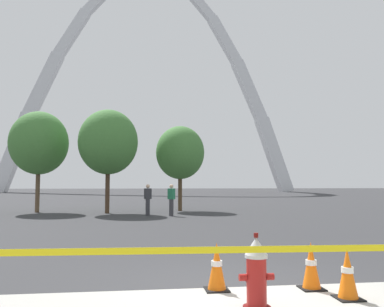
# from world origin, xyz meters

# --- Properties ---
(ground_plane) EXTENTS (240.00, 240.00, 0.00)m
(ground_plane) POSITION_xyz_m (0.00, 0.00, 0.00)
(ground_plane) COLOR #333335
(fire_hydrant) EXTENTS (0.46, 0.48, 0.99)m
(fire_hydrant) POSITION_xyz_m (0.07, -1.25, 0.47)
(fire_hydrant) COLOR #5E0F0D
(fire_hydrant) RESTS_ON ground
(caution_tape_barrier) EXTENTS (6.37, 0.34, 0.93)m
(caution_tape_barrier) POSITION_xyz_m (-0.11, -1.69, 0.66)
(caution_tape_barrier) COLOR #232326
(caution_tape_barrier) RESTS_ON ground
(traffic_cone_by_hydrant) EXTENTS (0.36, 0.36, 0.73)m
(traffic_cone_by_hydrant) POSITION_xyz_m (1.49, -0.97, 0.36)
(traffic_cone_by_hydrant) COLOR black
(traffic_cone_by_hydrant) RESTS_ON ground
(traffic_cone_mid_sidewalk) EXTENTS (0.36, 0.36, 0.73)m
(traffic_cone_mid_sidewalk) POSITION_xyz_m (1.20, -0.39, 0.36)
(traffic_cone_mid_sidewalk) COLOR black
(traffic_cone_mid_sidewalk) RESTS_ON ground
(traffic_cone_curb_edge) EXTENTS (0.36, 0.36, 0.73)m
(traffic_cone_curb_edge) POSITION_xyz_m (-0.26, -0.28, 0.36)
(traffic_cone_curb_edge) COLOR black
(traffic_cone_curb_edge) RESTS_ON ground
(monument_arch) EXTENTS (55.80, 2.36, 43.47)m
(monument_arch) POSITION_xyz_m (-0.00, 68.90, 19.33)
(monument_arch) COLOR silver
(monument_arch) RESTS_ON ground
(tree_far_left) EXTENTS (3.29, 3.29, 5.76)m
(tree_far_left) POSITION_xyz_m (-7.26, 17.24, 3.94)
(tree_far_left) COLOR brown
(tree_far_left) RESTS_ON ground
(tree_left_mid) EXTENTS (3.27, 3.27, 5.73)m
(tree_left_mid) POSITION_xyz_m (-3.27, 16.01, 3.92)
(tree_left_mid) COLOR #473323
(tree_left_mid) RESTS_ON ground
(tree_center_left) EXTENTS (2.90, 2.90, 5.08)m
(tree_center_left) POSITION_xyz_m (0.88, 17.42, 3.47)
(tree_center_left) COLOR brown
(tree_center_left) RESTS_ON ground
(pedestrian_walking_left) EXTENTS (0.39, 0.32, 1.59)m
(pedestrian_walking_left) POSITION_xyz_m (-1.09, 14.24, 0.82)
(pedestrian_walking_left) COLOR #38383D
(pedestrian_walking_left) RESTS_ON ground
(pedestrian_standing_center) EXTENTS (0.38, 0.38, 1.59)m
(pedestrian_standing_center) POSITION_xyz_m (0.08, 13.74, 0.82)
(pedestrian_standing_center) COLOR #38383D
(pedestrian_standing_center) RESTS_ON ground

